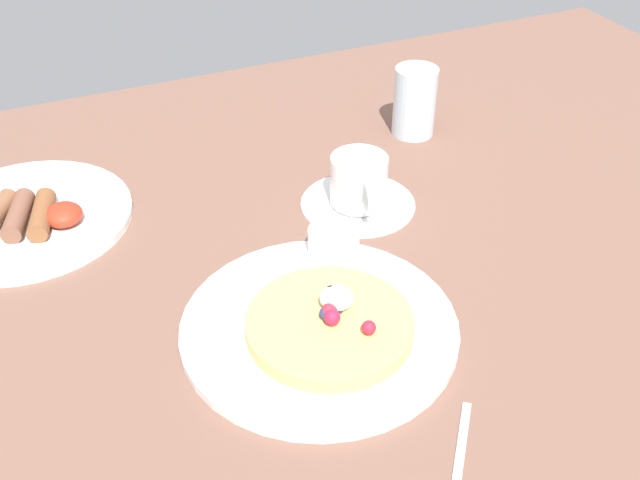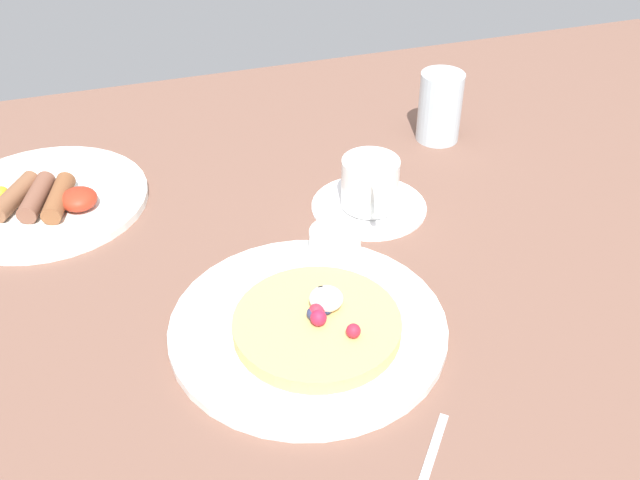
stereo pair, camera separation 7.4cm
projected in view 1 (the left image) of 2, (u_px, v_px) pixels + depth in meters
The scene contains 9 objects.
ground_plane at pixel (317, 281), 86.54cm from camera, with size 171.38×113.46×3.00cm, color brown.
pancake_plate at pixel (319, 327), 77.29cm from camera, with size 28.79×28.79×1.09cm, color white.
pancake_with_berries at pixel (330, 323), 75.63cm from camera, with size 17.15×17.15×3.71cm.
syrup_ramekin at pixel (334, 241), 85.60cm from camera, with size 5.94×5.94×3.20cm.
breakfast_plate at pixel (26, 218), 93.19cm from camera, with size 26.05×26.05×1.08cm, color white.
fried_breakfast at pixel (23, 215), 90.68cm from camera, with size 15.03×11.14×2.74cm.
coffee_saucer at pixel (358, 203), 96.25cm from camera, with size 14.76×14.76×0.62cm, color white.
coffee_cup at pixel (359, 180), 93.94cm from camera, with size 7.25×10.35×6.37cm.
water_glass at pixel (415, 102), 108.88cm from camera, with size 6.25×6.25×10.20cm, color silver.
Camera 1 is at (-26.77, -60.90, 54.05)cm, focal length 41.96 mm.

